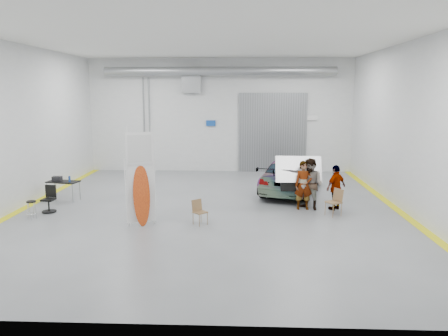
{
  "coord_description": "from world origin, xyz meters",
  "views": [
    {
      "loc": [
        1.18,
        -15.38,
        4.23
      ],
      "look_at": [
        0.52,
        0.29,
        1.5
      ],
      "focal_mm": 35.0,
      "sensor_mm": 36.0,
      "label": 1
    }
  ],
  "objects_px": {
    "surfboard_display": "(138,186)",
    "folding_chair_far": "(333,207)",
    "sedan_car": "(291,175)",
    "office_chair": "(49,201)",
    "person_c": "(336,187)",
    "work_table": "(62,181)",
    "person_b": "(311,184)",
    "shop_stool": "(32,210)",
    "person_a": "(304,185)",
    "folding_chair_near": "(200,217)"
  },
  "relations": [
    {
      "from": "surfboard_display",
      "to": "folding_chair_far",
      "type": "height_order",
      "value": "surfboard_display"
    },
    {
      "from": "sedan_car",
      "to": "office_chair",
      "type": "bearing_deg",
      "value": 39.46
    },
    {
      "from": "person_c",
      "to": "work_table",
      "type": "xyz_separation_m",
      "value": [
        -10.52,
        0.96,
        -0.06
      ]
    },
    {
      "from": "person_b",
      "to": "shop_stool",
      "type": "distance_m",
      "value": 9.74
    },
    {
      "from": "person_c",
      "to": "surfboard_display",
      "type": "distance_m",
      "value": 7.08
    },
    {
      "from": "sedan_car",
      "to": "person_a",
      "type": "height_order",
      "value": "person_a"
    },
    {
      "from": "sedan_car",
      "to": "shop_stool",
      "type": "xyz_separation_m",
      "value": [
        -9.17,
        -4.51,
        -0.41
      ]
    },
    {
      "from": "surfboard_display",
      "to": "folding_chair_near",
      "type": "xyz_separation_m",
      "value": [
        1.95,
        0.2,
        -1.04
      ]
    },
    {
      "from": "sedan_car",
      "to": "folding_chair_near",
      "type": "bearing_deg",
      "value": 72.39
    },
    {
      "from": "person_b",
      "to": "person_c",
      "type": "bearing_deg",
      "value": 41.64
    },
    {
      "from": "person_a",
      "to": "work_table",
      "type": "bearing_deg",
      "value": 173.55
    },
    {
      "from": "work_table",
      "to": "sedan_car",
      "type": "bearing_deg",
      "value": 11.38
    },
    {
      "from": "person_a",
      "to": "work_table",
      "type": "distance_m",
      "value": 9.41
    },
    {
      "from": "folding_chair_far",
      "to": "office_chair",
      "type": "xyz_separation_m",
      "value": [
        -10.04,
        0.06,
        0.12
      ]
    },
    {
      "from": "work_table",
      "to": "office_chair",
      "type": "xyz_separation_m",
      "value": [
        0.24,
        -1.72,
        -0.35
      ]
    },
    {
      "from": "person_c",
      "to": "work_table",
      "type": "relative_size",
      "value": 1.26
    },
    {
      "from": "folding_chair_near",
      "to": "work_table",
      "type": "xyz_separation_m",
      "value": [
        -5.78,
        3.0,
        0.52
      ]
    },
    {
      "from": "sedan_car",
      "to": "person_c",
      "type": "height_order",
      "value": "person_c"
    },
    {
      "from": "sedan_car",
      "to": "person_a",
      "type": "relative_size",
      "value": 2.81
    },
    {
      "from": "folding_chair_near",
      "to": "shop_stool",
      "type": "distance_m",
      "value": 5.73
    },
    {
      "from": "person_a",
      "to": "folding_chair_near",
      "type": "relative_size",
      "value": 2.22
    },
    {
      "from": "work_table",
      "to": "folding_chair_far",
      "type": "bearing_deg",
      "value": -9.81
    },
    {
      "from": "person_c",
      "to": "shop_stool",
      "type": "bearing_deg",
      "value": -30.35
    },
    {
      "from": "person_b",
      "to": "work_table",
      "type": "distance_m",
      "value": 9.67
    },
    {
      "from": "sedan_car",
      "to": "folding_chair_near",
      "type": "distance_m",
      "value": 5.97
    },
    {
      "from": "person_a",
      "to": "person_c",
      "type": "bearing_deg",
      "value": -0.58
    },
    {
      "from": "sedan_car",
      "to": "office_chair",
      "type": "height_order",
      "value": "sedan_car"
    },
    {
      "from": "person_b",
      "to": "folding_chair_near",
      "type": "xyz_separation_m",
      "value": [
        -3.85,
        -2.03,
        -0.69
      ]
    },
    {
      "from": "folding_chair_near",
      "to": "work_table",
      "type": "distance_m",
      "value": 6.53
    },
    {
      "from": "person_b",
      "to": "folding_chair_near",
      "type": "bearing_deg",
      "value": -110.48
    },
    {
      "from": "surfboard_display",
      "to": "shop_stool",
      "type": "bearing_deg",
      "value": 150.03
    },
    {
      "from": "person_b",
      "to": "surfboard_display",
      "type": "bearing_deg",
      "value": -117.25
    },
    {
      "from": "person_b",
      "to": "surfboard_display",
      "type": "distance_m",
      "value": 6.22
    },
    {
      "from": "person_c",
      "to": "shop_stool",
      "type": "xyz_separation_m",
      "value": [
        -10.47,
        -1.69,
        -0.51
      ]
    },
    {
      "from": "person_a",
      "to": "work_table",
      "type": "height_order",
      "value": "person_a"
    },
    {
      "from": "person_c",
      "to": "folding_chair_near",
      "type": "xyz_separation_m",
      "value": [
        -4.75,
        -2.03,
        -0.57
      ]
    },
    {
      "from": "shop_stool",
      "to": "office_chair",
      "type": "xyz_separation_m",
      "value": [
        0.19,
        0.93,
        0.1
      ]
    },
    {
      "from": "sedan_car",
      "to": "shop_stool",
      "type": "height_order",
      "value": "sedan_car"
    },
    {
      "from": "sedan_car",
      "to": "folding_chair_far",
      "type": "bearing_deg",
      "value": 124.07
    },
    {
      "from": "work_table",
      "to": "person_a",
      "type": "bearing_deg",
      "value": -5.87
    },
    {
      "from": "person_c",
      "to": "folding_chair_far",
      "type": "height_order",
      "value": "person_c"
    },
    {
      "from": "sedan_car",
      "to": "shop_stool",
      "type": "distance_m",
      "value": 10.23
    },
    {
      "from": "folding_chair_far",
      "to": "office_chair",
      "type": "height_order",
      "value": "office_chair"
    },
    {
      "from": "folding_chair_far",
      "to": "shop_stool",
      "type": "distance_m",
      "value": 10.27
    },
    {
      "from": "person_b",
      "to": "folding_chair_near",
      "type": "distance_m",
      "value": 4.4
    },
    {
      "from": "person_b",
      "to": "shop_stool",
      "type": "xyz_separation_m",
      "value": [
        -9.57,
        -1.69,
        -0.62
      ]
    },
    {
      "from": "person_c",
      "to": "folding_chair_near",
      "type": "height_order",
      "value": "person_c"
    },
    {
      "from": "person_c",
      "to": "person_a",
      "type": "bearing_deg",
      "value": -39.51
    },
    {
      "from": "person_b",
      "to": "folding_chair_far",
      "type": "distance_m",
      "value": 1.23
    },
    {
      "from": "person_a",
      "to": "person_b",
      "type": "distance_m",
      "value": 0.27
    }
  ]
}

